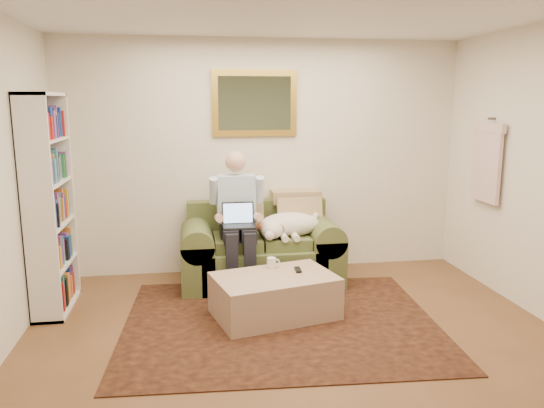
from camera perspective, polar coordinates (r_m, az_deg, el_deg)
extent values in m
cube|color=brown|center=(3.99, 4.33, -17.83)|extent=(4.50, 5.00, 0.01)
cube|color=white|center=(5.99, -0.97, 5.04)|extent=(4.50, 0.01, 2.60)
cube|color=black|center=(4.79, 0.91, -12.59)|extent=(2.84, 2.33, 0.01)
cube|color=#576535|center=(5.72, -1.20, -6.45)|extent=(1.28, 0.82, 0.42)
cube|color=#576535|center=(5.95, -1.68, -1.57)|extent=(1.55, 0.18, 0.43)
cube|color=#576535|center=(5.66, -8.00, -6.23)|extent=(0.34, 0.82, 0.85)
cube|color=#576535|center=(5.83, 5.39, -5.65)|extent=(0.34, 0.82, 0.85)
cube|color=#576535|center=(5.57, -3.72, -4.09)|extent=(0.48, 0.55, 0.12)
cube|color=#576535|center=(5.64, 1.40, -3.89)|extent=(0.48, 0.55, 0.12)
cube|color=black|center=(5.34, -3.56, -2.41)|extent=(0.33, 0.23, 0.02)
cube|color=black|center=(5.42, -3.69, -0.97)|extent=(0.33, 0.06, 0.23)
cube|color=#99BFF2|center=(5.41, -3.68, -0.98)|extent=(0.30, 0.04, 0.19)
cube|color=tan|center=(4.86, 0.28, -9.87)|extent=(1.19, 0.91, 0.38)
cylinder|color=white|center=(4.99, -0.06, -6.35)|extent=(0.08, 0.08, 0.10)
cube|color=black|center=(4.93, 2.81, -7.07)|extent=(0.06, 0.15, 0.02)
cube|color=gold|center=(5.92, -1.89, 10.78)|extent=(0.94, 0.04, 0.72)
cube|color=gray|center=(5.90, -1.87, 10.78)|extent=(0.80, 0.01, 0.58)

